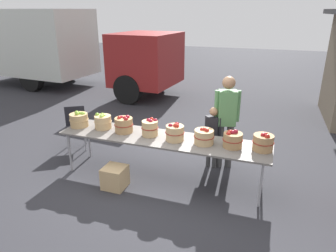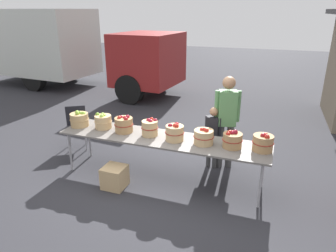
{
  "view_description": "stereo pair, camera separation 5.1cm",
  "coord_description": "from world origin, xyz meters",
  "px_view_note": "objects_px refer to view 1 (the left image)",
  "views": [
    {
      "loc": [
        1.66,
        -4.36,
        2.72
      ],
      "look_at": [
        0.0,
        0.3,
        0.85
      ],
      "focal_mm": 32.95,
      "sensor_mm": 36.0,
      "label": 1
    },
    {
      "loc": [
        1.71,
        -4.34,
        2.72
      ],
      "look_at": [
        0.0,
        0.3,
        0.85
      ],
      "focal_mm": 32.95,
      "sensor_mm": 36.0,
      "label": 2
    }
  ],
  "objects_px": {
    "apple_basket_red_0": "(124,125)",
    "apple_basket_red_5": "(263,142)",
    "child_customer": "(213,133)",
    "produce_crate": "(115,177)",
    "folding_chair": "(76,124)",
    "apple_basket_red_3": "(204,136)",
    "apple_basket_green_0": "(79,119)",
    "apple_basket_red_1": "(150,128)",
    "apple_basket_green_1": "(103,121)",
    "apple_basket_red_4": "(233,140)",
    "apple_basket_red_2": "(175,132)",
    "vendor_adult": "(227,116)",
    "market_table": "(162,140)",
    "box_truck": "(58,46)"
  },
  "relations": [
    {
      "from": "vendor_adult",
      "to": "apple_basket_red_3",
      "type": "bearing_deg",
      "value": 57.72
    },
    {
      "from": "apple_basket_red_5",
      "to": "apple_basket_green_0",
      "type": "bearing_deg",
      "value": -178.98
    },
    {
      "from": "apple_basket_red_3",
      "to": "vendor_adult",
      "type": "height_order",
      "value": "vendor_adult"
    },
    {
      "from": "apple_basket_red_4",
      "to": "apple_basket_green_1",
      "type": "bearing_deg",
      "value": 179.1
    },
    {
      "from": "apple_basket_red_4",
      "to": "vendor_adult",
      "type": "relative_size",
      "value": 0.18
    },
    {
      "from": "apple_basket_green_0",
      "to": "apple_basket_red_2",
      "type": "height_order",
      "value": "apple_basket_red_2"
    },
    {
      "from": "apple_basket_red_0",
      "to": "apple_basket_red_3",
      "type": "xyz_separation_m",
      "value": [
        1.41,
        -0.02,
        -0.01
      ]
    },
    {
      "from": "folding_chair",
      "to": "apple_basket_green_0",
      "type": "bearing_deg",
      "value": -80.21
    },
    {
      "from": "market_table",
      "to": "produce_crate",
      "type": "relative_size",
      "value": 9.8
    },
    {
      "from": "apple_basket_green_0",
      "to": "produce_crate",
      "type": "height_order",
      "value": "apple_basket_green_0"
    },
    {
      "from": "vendor_adult",
      "to": "box_truck",
      "type": "distance_m",
      "value": 8.09
    },
    {
      "from": "vendor_adult",
      "to": "produce_crate",
      "type": "height_order",
      "value": "vendor_adult"
    },
    {
      "from": "apple_basket_green_1",
      "to": "vendor_adult",
      "type": "bearing_deg",
      "value": 19.31
    },
    {
      "from": "apple_basket_red_1",
      "to": "apple_basket_red_5",
      "type": "distance_m",
      "value": 1.81
    },
    {
      "from": "vendor_adult",
      "to": "apple_basket_red_4",
      "type": "bearing_deg",
      "value": 89.76
    },
    {
      "from": "folding_chair",
      "to": "apple_basket_red_0",
      "type": "bearing_deg",
      "value": -54.73
    },
    {
      "from": "folding_chair",
      "to": "produce_crate",
      "type": "xyz_separation_m",
      "value": [
        1.52,
        -1.14,
        -0.33
      ]
    },
    {
      "from": "vendor_adult",
      "to": "folding_chair",
      "type": "relative_size",
      "value": 1.96
    },
    {
      "from": "apple_basket_green_1",
      "to": "apple_basket_red_1",
      "type": "distance_m",
      "value": 0.91
    },
    {
      "from": "apple_basket_red_0",
      "to": "apple_basket_red_5",
      "type": "relative_size",
      "value": 1.02
    },
    {
      "from": "apple_basket_green_1",
      "to": "produce_crate",
      "type": "distance_m",
      "value": 1.05
    },
    {
      "from": "folding_chair",
      "to": "apple_basket_red_1",
      "type": "bearing_deg",
      "value": -49.31
    },
    {
      "from": "vendor_adult",
      "to": "folding_chair",
      "type": "xyz_separation_m",
      "value": [
        -3.06,
        -0.16,
        -0.48
      ]
    },
    {
      "from": "apple_basket_red_4",
      "to": "apple_basket_green_0",
      "type": "bearing_deg",
      "value": -179.65
    },
    {
      "from": "apple_basket_red_3",
      "to": "child_customer",
      "type": "bearing_deg",
      "value": 89.53
    },
    {
      "from": "apple_basket_red_0",
      "to": "folding_chair",
      "type": "relative_size",
      "value": 0.38
    },
    {
      "from": "apple_basket_green_0",
      "to": "produce_crate",
      "type": "distance_m",
      "value": 1.31
    },
    {
      "from": "apple_basket_red_2",
      "to": "apple_basket_red_3",
      "type": "height_order",
      "value": "apple_basket_red_2"
    },
    {
      "from": "apple_basket_red_1",
      "to": "folding_chair",
      "type": "distance_m",
      "value": 2.04
    },
    {
      "from": "apple_basket_green_0",
      "to": "child_customer",
      "type": "distance_m",
      "value": 2.4
    },
    {
      "from": "folding_chair",
      "to": "produce_crate",
      "type": "relative_size",
      "value": 2.41
    },
    {
      "from": "market_table",
      "to": "apple_basket_green_1",
      "type": "distance_m",
      "value": 1.15
    },
    {
      "from": "child_customer",
      "to": "produce_crate",
      "type": "relative_size",
      "value": 3.21
    },
    {
      "from": "folding_chair",
      "to": "apple_basket_red_3",
      "type": "bearing_deg",
      "value": -44.62
    },
    {
      "from": "market_table",
      "to": "folding_chair",
      "type": "height_order",
      "value": "folding_chair"
    },
    {
      "from": "apple_basket_red_1",
      "to": "produce_crate",
      "type": "bearing_deg",
      "value": -125.33
    },
    {
      "from": "market_table",
      "to": "apple_basket_red_2",
      "type": "xyz_separation_m",
      "value": [
        0.23,
        -0.02,
        0.17
      ]
    },
    {
      "from": "apple_basket_red_4",
      "to": "vendor_adult",
      "type": "distance_m",
      "value": 0.8
    },
    {
      "from": "apple_basket_green_1",
      "to": "apple_basket_red_2",
      "type": "xyz_separation_m",
      "value": [
        1.37,
        -0.08,
        0.01
      ]
    },
    {
      "from": "apple_basket_red_1",
      "to": "apple_basket_red_3",
      "type": "height_order",
      "value": "apple_basket_red_1"
    },
    {
      "from": "apple_basket_red_1",
      "to": "folding_chair",
      "type": "bearing_deg",
      "value": 163.13
    },
    {
      "from": "apple_basket_red_2",
      "to": "apple_basket_green_0",
      "type": "bearing_deg",
      "value": 179.05
    },
    {
      "from": "apple_basket_red_2",
      "to": "folding_chair",
      "type": "height_order",
      "value": "apple_basket_red_2"
    },
    {
      "from": "apple_basket_red_3",
      "to": "apple_basket_green_0",
      "type": "bearing_deg",
      "value": 179.84
    },
    {
      "from": "market_table",
      "to": "folding_chair",
      "type": "distance_m",
      "value": 2.24
    },
    {
      "from": "apple_basket_red_2",
      "to": "apple_basket_red_3",
      "type": "relative_size",
      "value": 0.96
    },
    {
      "from": "apple_basket_red_1",
      "to": "apple_basket_red_3",
      "type": "xyz_separation_m",
      "value": [
        0.93,
        -0.03,
        -0.01
      ]
    },
    {
      "from": "apple_basket_green_1",
      "to": "box_truck",
      "type": "distance_m",
      "value": 6.95
    },
    {
      "from": "child_customer",
      "to": "produce_crate",
      "type": "xyz_separation_m",
      "value": [
        -1.33,
        -1.21,
        -0.5
      ]
    },
    {
      "from": "apple_basket_red_5",
      "to": "vendor_adult",
      "type": "height_order",
      "value": "vendor_adult"
    }
  ]
}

